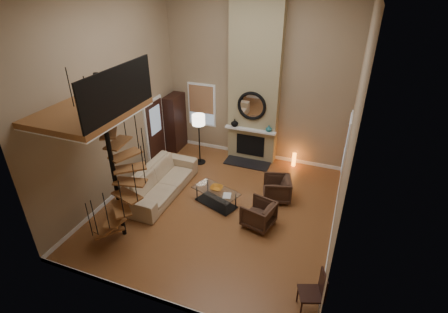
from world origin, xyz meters
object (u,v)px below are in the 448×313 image
at_px(sofa, 160,181).
at_px(armchair_near, 279,189).
at_px(accent_lamp, 294,160).
at_px(floor_lamp, 199,124).
at_px(armchair_far, 261,215).
at_px(coffee_table, 216,195).
at_px(side_chair, 315,291).
at_px(hutch, 176,123).

xyz_separation_m(sofa, armchair_near, (3.28, 0.89, -0.04)).
bearing_deg(accent_lamp, floor_lamp, -163.77).
bearing_deg(armchair_near, accent_lamp, 162.77).
bearing_deg(armchair_far, coffee_table, -95.13).
height_order(sofa, side_chair, side_chair).
distance_m(sofa, armchair_near, 3.40).
xyz_separation_m(armchair_far, side_chair, (1.60, -2.00, 0.17)).
distance_m(sofa, side_chair, 5.29).
bearing_deg(side_chair, accent_lamp, 104.69).
distance_m(armchair_far, coffee_table, 1.48).
distance_m(sofa, floor_lamp, 2.28).
bearing_deg(armchair_near, hutch, -129.96).
distance_m(sofa, armchair_far, 3.14).
bearing_deg(sofa, armchair_near, -74.71).
height_order(hutch, coffee_table, hutch).
bearing_deg(hutch, side_chair, -42.57).
bearing_deg(armchair_near, sofa, -90.94).
xyz_separation_m(armchair_far, accent_lamp, (0.21, 3.30, -0.10)).
relative_size(sofa, accent_lamp, 6.12).
bearing_deg(sofa, hutch, 18.52).
distance_m(hutch, accent_lamp, 4.29).
height_order(hutch, floor_lamp, hutch).
height_order(armchair_near, accent_lamp, armchair_near).
xyz_separation_m(sofa, coffee_table, (1.70, 0.05, -0.11)).
bearing_deg(accent_lamp, armchair_near, -91.05).
bearing_deg(coffee_table, hutch, 134.21).
xyz_separation_m(hutch, armchair_near, (4.19, -1.85, -0.60)).
bearing_deg(coffee_table, side_chair, -39.45).
distance_m(hutch, coffee_table, 3.82).
bearing_deg(sofa, floor_lamp, -9.26).
xyz_separation_m(hutch, sofa, (0.92, -2.74, -0.55)).
xyz_separation_m(floor_lamp, side_chair, (4.37, -4.43, -0.89)).
bearing_deg(coffee_table, armchair_far, -18.41).
height_order(sofa, armchair_far, sofa).
height_order(armchair_near, armchair_far, armchair_near).
distance_m(coffee_table, side_chair, 3.89).
relative_size(armchair_near, floor_lamp, 0.44).
xyz_separation_m(hutch, side_chair, (5.62, -5.16, -0.42)).
height_order(armchair_far, accent_lamp, armchair_far).
relative_size(armchair_far, accent_lamp, 1.63).
distance_m(hutch, armchair_far, 5.15).
xyz_separation_m(armchair_near, coffee_table, (-1.57, -0.84, -0.07)).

